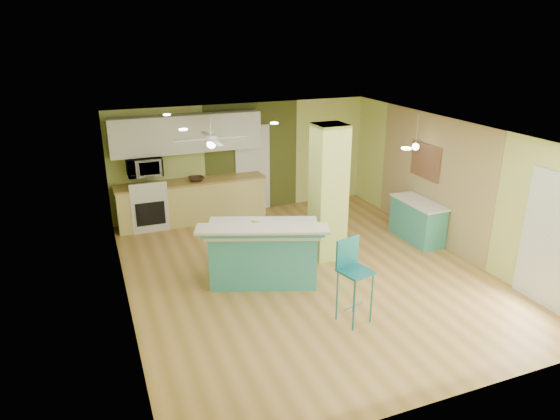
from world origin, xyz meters
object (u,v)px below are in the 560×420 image
object	(u,v)px
peninsula	(263,252)
side_counter	(417,220)
fruit_bowl	(196,179)
canister	(256,224)
bar_stool	(352,267)

from	to	relation	value
peninsula	side_counter	distance (m)	3.51
peninsula	fruit_bowl	xyz separation A→B (m)	(-0.42, 3.11, 0.47)
fruit_bowl	canister	distance (m)	3.12
peninsula	canister	world-z (taller)	canister
fruit_bowl	bar_stool	bearing A→B (deg)	-75.80
fruit_bowl	canister	xyz separation A→B (m)	(0.30, -3.11, 0.06)
fruit_bowl	side_counter	bearing A→B (deg)	-33.77
fruit_bowl	canister	bearing A→B (deg)	-84.51
side_counter	canister	xyz separation A→B (m)	(-3.60, -0.50, 0.64)
bar_stool	fruit_bowl	distance (m)	4.87
bar_stool	canister	world-z (taller)	bar_stool
fruit_bowl	canister	world-z (taller)	canister
peninsula	fruit_bowl	world-z (taller)	peninsula
peninsula	fruit_bowl	bearing A→B (deg)	118.24
bar_stool	side_counter	bearing A→B (deg)	23.20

